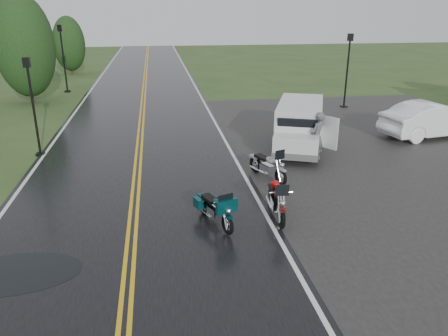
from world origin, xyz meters
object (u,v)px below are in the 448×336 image
(van_white, at_px, (277,135))
(sedan_white, at_px, (433,120))
(motorcycle_teal, at_px, (228,217))
(lamp_post_far_right, at_px, (347,71))
(person_at_van, at_px, (317,138))
(motorcycle_silver, at_px, (281,170))
(lamp_post_near_left, at_px, (33,107))
(motorcycle_red, at_px, (282,210))
(lamp_post_far_left, at_px, (64,59))

(van_white, bearing_deg, sedan_white, 35.14)
(motorcycle_teal, distance_m, lamp_post_far_right, 17.35)
(van_white, xyz_separation_m, person_at_van, (1.44, -0.54, -0.01))
(sedan_white, bearing_deg, motorcycle_silver, 109.87)
(van_white, height_order, lamp_post_near_left, lamp_post_near_left)
(motorcycle_teal, distance_m, van_white, 6.53)
(motorcycle_red, xyz_separation_m, lamp_post_far_left, (-9.38, 22.14, 1.71))
(lamp_post_far_left, bearing_deg, motorcycle_silver, -62.14)
(person_at_van, xyz_separation_m, sedan_white, (6.50, 2.50, -0.17))
(motorcycle_silver, bearing_deg, motorcycle_teal, -149.12)
(motorcycle_red, bearing_deg, lamp_post_near_left, 140.78)
(person_at_van, bearing_deg, lamp_post_near_left, -55.61)
(motorcycle_teal, xyz_separation_m, lamp_post_far_left, (-7.88, 22.26, 1.75))
(person_at_van, height_order, lamp_post_far_left, lamp_post_far_left)
(sedan_white, bearing_deg, lamp_post_near_left, 80.60)
(motorcycle_silver, xyz_separation_m, lamp_post_far_right, (7.19, 11.43, 1.56))
(lamp_post_near_left, bearing_deg, lamp_post_far_left, 95.56)
(motorcycle_teal, bearing_deg, person_at_van, 30.40)
(lamp_post_near_left, xyz_separation_m, lamp_post_far_left, (-1.41, 14.45, 0.33))
(lamp_post_far_right, bearing_deg, van_white, -127.31)
(lamp_post_near_left, bearing_deg, van_white, -11.94)
(motorcycle_teal, xyz_separation_m, sedan_white, (10.86, 7.79, 0.24))
(motorcycle_silver, height_order, van_white, van_white)
(van_white, relative_size, lamp_post_far_left, 1.09)
(person_at_van, relative_size, lamp_post_far_right, 0.45)
(motorcycle_silver, bearing_deg, sedan_white, 7.42)
(person_at_van, xyz_separation_m, lamp_post_far_left, (-12.24, 16.97, 1.34))
(motorcycle_teal, relative_size, lamp_post_near_left, 0.48)
(lamp_post_far_left, bearing_deg, lamp_post_far_right, -24.25)
(motorcycle_silver, height_order, person_at_van, person_at_van)
(lamp_post_near_left, bearing_deg, person_at_van, -13.12)
(van_white, height_order, lamp_post_far_left, lamp_post_far_left)
(motorcycle_red, xyz_separation_m, van_white, (1.42, 5.71, 0.38))
(sedan_white, bearing_deg, motorcycle_red, 120.02)
(van_white, relative_size, lamp_post_near_left, 1.27)
(motorcycle_teal, height_order, lamp_post_near_left, lamp_post_near_left)
(motorcycle_red, height_order, person_at_van, person_at_van)
(motorcycle_silver, height_order, lamp_post_far_left, lamp_post_far_left)
(person_at_van, bearing_deg, van_white, -63.04)
(motorcycle_teal, height_order, motorcycle_silver, motorcycle_silver)
(lamp_post_far_left, height_order, lamp_post_far_right, lamp_post_far_left)
(motorcycle_red, relative_size, motorcycle_teal, 1.08)
(lamp_post_far_left, distance_m, lamp_post_far_right, 19.05)
(motorcycle_red, relative_size, sedan_white, 0.42)
(motorcycle_silver, relative_size, lamp_post_far_right, 0.47)
(motorcycle_red, xyz_separation_m, person_at_van, (2.85, 5.17, 0.37))
(sedan_white, relative_size, lamp_post_far_left, 1.05)
(van_white, distance_m, lamp_post_far_left, 19.71)
(lamp_post_far_right, bearing_deg, motorcycle_teal, -123.30)
(motorcycle_teal, xyz_separation_m, lamp_post_far_right, (9.48, 14.44, 1.60))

